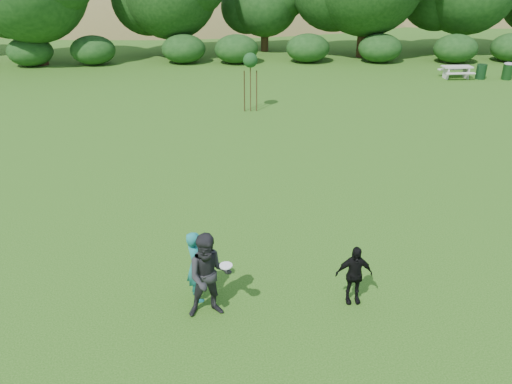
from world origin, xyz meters
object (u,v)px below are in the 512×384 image
(player_grey, at_px, (209,276))
(trash_can_near, at_px, (481,72))
(trash_can_lidded, at_px, (508,71))
(sapling, at_px, (250,62))
(picnic_table, at_px, (456,70))
(player_teal, at_px, (196,266))
(player_black, at_px, (354,275))

(player_grey, bearing_deg, trash_can_near, 46.93)
(trash_can_lidded, bearing_deg, sapling, -161.40)
(picnic_table, distance_m, trash_can_lidded, 3.07)
(player_teal, bearing_deg, trash_can_near, -58.69)
(trash_can_near, relative_size, trash_can_lidded, 0.86)
(player_black, relative_size, trash_can_near, 1.58)
(player_teal, bearing_deg, player_black, -115.49)
(trash_can_near, bearing_deg, picnic_table, 169.59)
(trash_can_near, bearing_deg, player_black, -123.01)
(player_grey, height_order, trash_can_near, player_grey)
(player_grey, relative_size, sapling, 0.70)
(player_teal, distance_m, picnic_table, 25.96)
(player_teal, relative_size, picnic_table, 0.96)
(sapling, xyz_separation_m, picnic_table, (13.30, 6.03, -1.90))
(sapling, relative_size, picnic_table, 1.58)
(trash_can_lidded, bearing_deg, trash_can_near, 170.26)
(player_grey, relative_size, trash_can_lidded, 1.89)
(trash_can_near, bearing_deg, sapling, -158.70)
(player_teal, height_order, sapling, sapling)
(sapling, bearing_deg, trash_can_near, 21.30)
(trash_can_near, xyz_separation_m, sapling, (-14.77, -5.76, 1.97))
(player_teal, distance_m, player_black, 3.51)
(player_teal, bearing_deg, trash_can_lidded, -61.52)
(player_teal, bearing_deg, picnic_table, -55.81)
(sapling, height_order, picnic_table, sapling)
(player_teal, height_order, player_black, player_teal)
(player_grey, xyz_separation_m, trash_can_lidded, (18.31, 20.81, -0.45))
(player_grey, distance_m, trash_can_lidded, 27.72)
(player_black, bearing_deg, picnic_table, 61.82)
(player_black, xyz_separation_m, picnic_table, (12.10, 21.16, -0.19))
(player_black, xyz_separation_m, sapling, (-1.20, 15.13, 1.71))
(player_grey, distance_m, picnic_table, 26.26)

